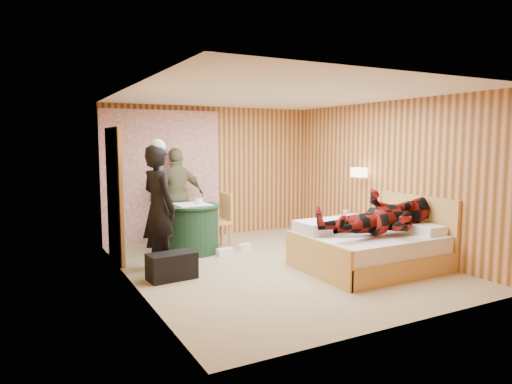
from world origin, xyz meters
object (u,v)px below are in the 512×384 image
bed (369,248)px  man_at_table (177,196)px  nightstand (350,230)px  chair_near (221,217)px  man_on_bed (383,206)px  round_table (192,228)px  woman_standing (159,208)px  duffel_bag (172,266)px  chair_far (177,214)px  wall_lamp (359,172)px

bed → man_at_table: size_ratio=1.13×
bed → nightstand: 1.55m
chair_near → man_on_bed: 2.81m
chair_near → man_at_table: size_ratio=0.55×
round_table → woman_standing: woman_standing is taller
woman_standing → chair_near: bearing=-73.1°
duffel_bag → man_at_table: size_ratio=0.37×
nightstand → woman_standing: woman_standing is taller
chair_near → woman_standing: (-1.31, -0.82, 0.34)m
bed → chair_near: bed is taller
duffel_bag → bed: bearing=-21.8°
chair_far → chair_near: 0.85m
chair_far → man_on_bed: 3.65m
man_at_table → chair_near: bearing=123.9°
chair_near → wall_lamp: bearing=64.5°
round_table → man_on_bed: man_on_bed is taller
round_table → man_at_table: 0.89m
duffel_bag → man_on_bed: bearing=-26.0°
chair_far → woman_standing: (-0.75, -1.47, 0.36)m
woman_standing → man_at_table: woman_standing is taller
nightstand → woman_standing: (-3.47, -0.01, 0.63)m
woman_standing → man_at_table: 1.70m
chair_far → man_on_bed: man_on_bed is taller
woman_standing → chair_far: bearing=-42.2°
chair_far → woman_standing: size_ratio=0.52×
nightstand → duffel_bag: (-3.47, -0.54, -0.08)m
round_table → man_at_table: size_ratio=0.53×
wall_lamp → nightstand: (-0.04, 0.16, -1.04)m
chair_far → chair_near: (0.56, -0.65, 0.01)m
duffel_bag → chair_near: bearing=40.8°
round_table → man_on_bed: size_ratio=0.52×
chair_far → man_at_table: man_at_table is taller
round_table → duffel_bag: (-0.76, -1.28, -0.23)m
wall_lamp → duffel_bag: size_ratio=0.41×
duffel_bag → round_table: bearing=54.0°
chair_near → duffel_bag: bearing=-45.6°
bed → round_table: 2.86m
bed → chair_far: 3.44m
bed → chair_far: (-1.98, 2.80, 0.24)m
round_table → chair_far: bearing=91.6°
bed → duffel_bag: (-2.72, 0.81, -0.12)m
chair_far → woman_standing: woman_standing is taller
duffel_bag → man_on_bed: man_on_bed is taller
man_on_bed → chair_near: bearing=121.1°
round_table → duffel_bag: 1.51m
bed → man_on_bed: 0.68m
wall_lamp → man_at_table: bearing=148.8°
woman_standing → round_table: bearing=-60.9°
man_at_table → woman_standing: bearing=59.2°
chair_far → chair_near: size_ratio=0.98×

